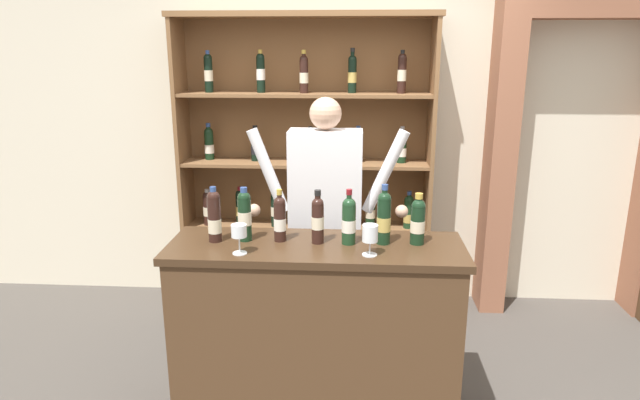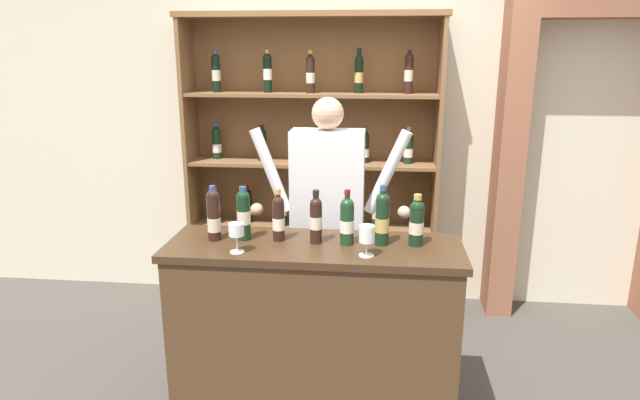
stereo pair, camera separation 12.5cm
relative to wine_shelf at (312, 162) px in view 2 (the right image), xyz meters
name	(u,v)px [view 2 (the right image)]	position (x,y,z in m)	size (l,w,h in m)	color
back_wall	(357,79)	(0.32, 0.26, 0.61)	(12.00, 0.19, 3.57)	beige
wine_shelf	(312,162)	(0.00, 0.00, 0.00)	(1.94, 0.36, 2.27)	brown
archway_doorway	(590,125)	(2.06, 0.12, 0.30)	(1.36, 0.45, 2.59)	#935B42
tasting_counter	(314,332)	(0.18, -1.43, -0.66)	(1.57, 0.52, 1.02)	#4C331E
shopkeeper	(327,204)	(0.20, -0.86, -0.09)	(1.00, 0.22, 1.74)	#2D3347
tasting_bottle_chianti	(214,215)	(-0.36, -1.41, -0.01)	(0.07, 0.07, 0.30)	black
tasting_bottle_riserva	(244,213)	(-0.20, -1.39, 0.00)	(0.07, 0.07, 0.29)	black
tasting_bottle_brunello	(278,217)	(-0.01, -1.38, -0.02)	(0.07, 0.07, 0.28)	black
tasting_bottle_grappa	(316,218)	(0.19, -1.40, -0.01)	(0.07, 0.07, 0.29)	black
tasting_bottle_bianco	(347,220)	(0.35, -1.40, -0.02)	(0.07, 0.07, 0.30)	#19381E
tasting_bottle_vin_santo	(382,218)	(0.54, -1.39, 0.00)	(0.07, 0.07, 0.32)	black
tasting_bottle_super_tuscan	(417,221)	(0.72, -1.38, -0.02)	(0.08, 0.08, 0.28)	black
wine_glass_right	(236,232)	(-0.19, -1.59, -0.04)	(0.08, 0.08, 0.15)	silver
wine_glass_left	(367,236)	(0.46, -1.57, -0.04)	(0.08, 0.08, 0.16)	silver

